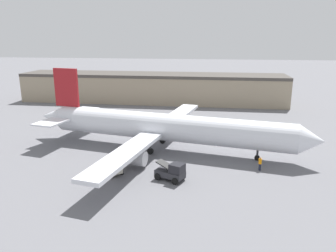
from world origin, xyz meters
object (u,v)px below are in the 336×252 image
object	(u,v)px
baggage_tug	(113,167)
belt_loader_truck	(172,172)
airplane	(162,127)
ground_crew_worker	(260,163)

from	to	relation	value
baggage_tug	belt_loader_truck	distance (m)	7.29
baggage_tug	belt_loader_truck	xyz separation A→B (m)	(7.26, -0.62, 0.06)
belt_loader_truck	baggage_tug	bearing A→B (deg)	-160.94
airplane	baggage_tug	bearing A→B (deg)	-102.98
ground_crew_worker	baggage_tug	size ratio (longest dim) A/B	0.59
airplane	belt_loader_truck	size ratio (longest dim) A/B	11.39
belt_loader_truck	ground_crew_worker	bearing A→B (deg)	47.00
ground_crew_worker	belt_loader_truck	distance (m)	11.35
ground_crew_worker	baggage_tug	distance (m)	18.12
ground_crew_worker	belt_loader_truck	size ratio (longest dim) A/B	0.48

